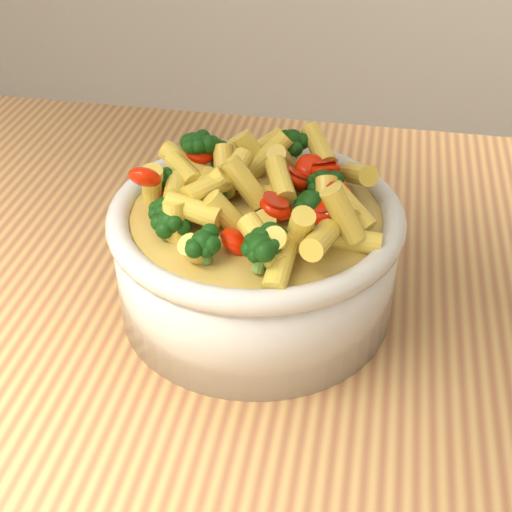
# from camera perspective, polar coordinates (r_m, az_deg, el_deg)

# --- Properties ---
(table) EXTENTS (1.20, 0.80, 0.90)m
(table) POSITION_cam_1_polar(r_m,az_deg,el_deg) (0.60, 6.74, -16.08)
(table) COLOR tan
(table) RESTS_ON ground
(serving_bowl) EXTENTS (0.22, 0.22, 0.09)m
(serving_bowl) POSITION_cam_1_polar(r_m,az_deg,el_deg) (0.54, 0.00, 0.10)
(serving_bowl) COLOR silver
(serving_bowl) RESTS_ON table
(pasta_salad) EXTENTS (0.17, 0.17, 0.04)m
(pasta_salad) POSITION_cam_1_polar(r_m,az_deg,el_deg) (0.51, 0.00, 5.39)
(pasta_salad) COLOR gold
(pasta_salad) RESTS_ON serving_bowl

